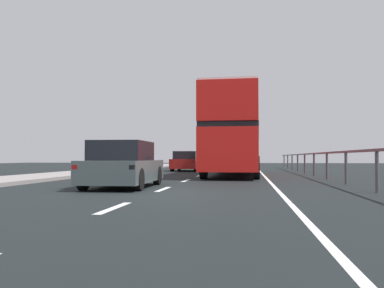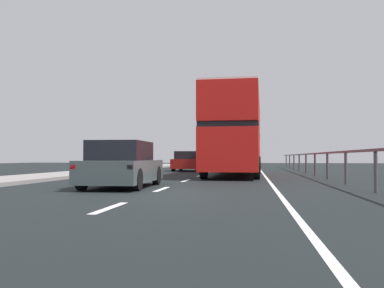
{
  "view_description": "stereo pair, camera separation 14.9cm",
  "coord_description": "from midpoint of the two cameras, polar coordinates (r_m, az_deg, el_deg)",
  "views": [
    {
      "loc": [
        2.47,
        -11.4,
        0.94
      ],
      "look_at": [
        0.17,
        5.92,
        1.51
      ],
      "focal_mm": 38.82,
      "sensor_mm": 36.0,
      "label": 1
    },
    {
      "loc": [
        2.61,
        -11.38,
        0.94
      ],
      "look_at": [
        0.17,
        5.92,
        1.51
      ],
      "focal_mm": 38.82,
      "sensor_mm": 36.0,
      "label": 2
    }
  ],
  "objects": [
    {
      "name": "hatchback_car_near",
      "position": [
        13.27,
        -9.73,
        -2.93
      ],
      "size": [
        1.89,
        4.13,
        1.45
      ],
      "rotation": [
        0.0,
        0.0,
        0.02
      ],
      "color": "#445152",
      "rests_on": "ground"
    },
    {
      "name": "sedan_car_ahead",
      "position": [
        29.12,
        -0.83,
        -2.42
      ],
      "size": [
        1.89,
        4.07,
        1.37
      ],
      "rotation": [
        0.0,
        0.0,
        -0.02
      ],
      "color": "maroon",
      "rests_on": "ground"
    },
    {
      "name": "ground_plane",
      "position": [
        11.71,
        -5.03,
        -6.72
      ],
      "size": [
        74.23,
        120.0,
        0.1
      ],
      "primitive_type": "cube",
      "color": "black"
    },
    {
      "name": "lane_paint_markings",
      "position": [
        19.93,
        6.54,
        -4.55
      ],
      "size": [
        3.48,
        46.0,
        0.01
      ],
      "color": "silver",
      "rests_on": "ground"
    },
    {
      "name": "double_decker_bus_red",
      "position": [
        22.06,
        5.72,
        1.54
      ],
      "size": [
        2.83,
        11.05,
        4.19
      ],
      "rotation": [
        0.0,
        0.0,
        -0.03
      ],
      "color": "red",
      "rests_on": "ground"
    },
    {
      "name": "bridge_side_railing",
      "position": [
        20.67,
        16.96,
        -1.76
      ],
      "size": [
        0.1,
        42.0,
        1.18
      ],
      "color": "#4C464E",
      "rests_on": "ground"
    }
  ]
}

